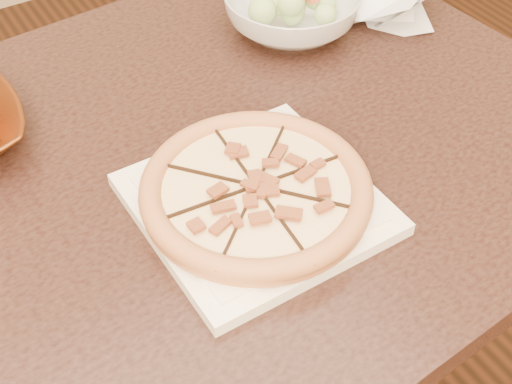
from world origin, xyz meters
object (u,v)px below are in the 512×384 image
Objects in this scene: plate at (256,203)px; pizza at (256,190)px; dining_table at (149,237)px; salad_bowl at (292,11)px.

pizza is (-0.00, 0.00, 0.02)m from plate.
salad_bowl is at bearing 28.52° from dining_table.
dining_table is 6.18× the size of salad_bowl.
pizza is at bearing -49.36° from dining_table.
dining_table is at bearing 130.64° from pizza.
dining_table is at bearing -151.48° from salad_bowl.
salad_bowl is (0.27, 0.32, 0.00)m from pizza.
dining_table is at bearing 130.65° from plate.
dining_table is 0.20m from plate.
plate is (0.10, -0.12, 0.12)m from dining_table.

